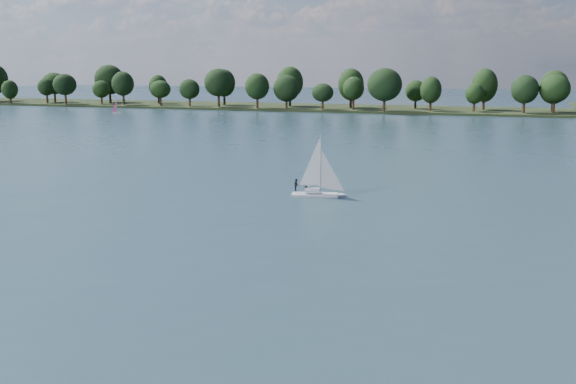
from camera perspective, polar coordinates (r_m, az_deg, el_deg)
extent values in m
plane|color=#233342|center=(126.42, 7.78, 3.86)|extent=(700.00, 700.00, 0.00)
cube|color=black|center=(236.97, 12.82, 7.03)|extent=(660.00, 40.00, 1.50)
cube|color=silver|center=(79.03, 2.50, -0.38)|extent=(6.29, 3.08, 0.71)
cube|color=silver|center=(78.89, 2.50, 0.13)|extent=(1.98, 1.46, 0.45)
cylinder|color=silver|center=(78.32, 2.53, 2.53)|extent=(0.11, 0.11, 7.13)
imported|color=black|center=(79.43, 1.63, 0.66)|extent=(0.53, 0.65, 1.54)
imported|color=black|center=(79.31, 0.76, 0.64)|extent=(0.79, 0.89, 1.54)
cube|color=white|center=(226.39, -14.96, 6.76)|extent=(3.25, 2.55, 0.49)
cylinder|color=silver|center=(226.23, -14.99, 7.38)|extent=(0.09, 0.09, 4.36)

